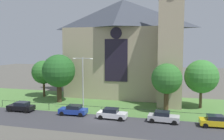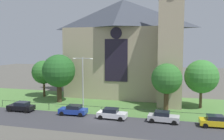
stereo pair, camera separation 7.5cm
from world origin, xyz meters
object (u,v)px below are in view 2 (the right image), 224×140
Objects in this scene: parked_car_white at (112,114)px; streetlamp_near at (83,78)px; church_building at (126,47)px; tree_left_near at (59,71)px; parked_car_blue at (73,110)px; parked_car_yellow at (216,121)px; tree_right_near at (167,79)px; tree_right_far at (201,77)px; parked_car_black at (21,107)px; parked_car_silver at (163,117)px; tree_left_far at (44,72)px.

streetlamp_near is at bearing 162.28° from parked_car_white.
church_building is 14.86m from tree_left_near.
parked_car_blue is 20.11m from parked_car_yellow.
tree_left_near is 2.08× the size of parked_car_blue.
parked_car_yellow is at bearing -39.89° from tree_right_near.
parked_car_blue is (-1.03, -1.43, -4.77)m from streetlamp_near.
tree_right_far is 29.90m from parked_car_black.
parked_car_blue is at bearing -177.95° from parked_car_silver.
tree_right_far is at bearing 36.82° from tree_right_near.
parked_car_yellow is at bearing 0.96° from parked_car_silver.
tree_right_far is 1.91× the size of parked_car_blue.
streetlamp_near is at bearing -170.98° from parked_car_black.
tree_left_near is 1.02× the size of streetlamp_near.
parked_car_white is (6.16, -0.42, 0.00)m from parked_car_blue.
tree_right_far reaches higher than parked_car_black.
church_building is at bearing -129.68° from parked_car_black.
tree_left_near is 27.58m from parked_car_yellow.
tree_left_far is at bearing 149.35° from parked_car_white.
tree_right_near is at bearing -143.18° from tree_right_far.
parked_car_blue is at bearing 176.33° from parked_car_yellow.
parked_car_blue is at bearing -159.23° from tree_right_near.
parked_car_yellow is at bearing -19.62° from tree_left_far.
parked_car_silver is (24.69, -10.99, -4.31)m from tree_left_far.
church_building is 6.08× the size of parked_car_yellow.
tree_left_near is 2.08× the size of parked_car_silver.
parked_car_white and parked_car_yellow have the same top height.
parked_car_white is (17.46, -11.25, -4.31)m from tree_left_far.
parked_car_silver is (-0.14, -5.29, -4.55)m from tree_right_near.
tree_left_near is 9.02m from streetlamp_near.
parked_car_black is at bearing -1.00° from parked_car_blue.
streetlamp_near is at bearing -156.52° from tree_right_far.
parked_car_black and parked_car_blue have the same top height.
tree_right_near is at bearing 91.22° from parked_car_silver.
church_building reaches higher than tree_right_far.
tree_right_far reaches higher than tree_left_far.
parked_car_black is (2.35, -11.04, -4.31)m from tree_left_far.
tree_right_far is 1.90× the size of parked_car_yellow.
church_building is 6.10× the size of parked_car_white.
tree_right_far is 25.08m from tree_left_near.
parked_car_black is 0.98× the size of parked_car_yellow.
tree_left_near is at bearing -112.54° from parked_car_black.
parked_car_blue is at bearing -43.79° from tree_left_far.
streetlamp_near reaches higher than parked_car_silver.
parked_car_white is (1.44, -16.87, -9.53)m from church_building.
parked_car_white is (5.13, -1.85, -4.77)m from streetlamp_near.
tree_left_far is 21.22m from parked_car_white.
tree_right_near is at bearing -166.95° from parked_car_black.
tree_right_far is at bearing 23.48° from streetlamp_near.
parked_car_yellow is at bearing 179.38° from parked_car_black.
parked_car_yellow is (6.58, -5.50, -4.55)m from tree_right_near.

